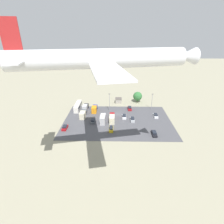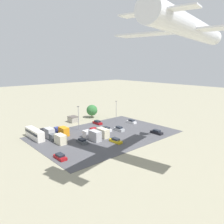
% 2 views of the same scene
% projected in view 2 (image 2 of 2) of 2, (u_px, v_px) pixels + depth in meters
% --- Properties ---
extents(ground_plane, '(400.00, 400.00, 0.00)m').
position_uv_depth(ground_plane, '(94.00, 130.00, 84.47)').
color(ground_plane, gray).
extents(parking_lot_surface, '(49.48, 33.61, 0.08)m').
position_uv_depth(parking_lot_surface, '(105.00, 135.00, 79.43)').
color(parking_lot_surface, '#4C4C51').
rests_on(parking_lot_surface, ground).
extents(shed_building, '(3.69, 4.20, 2.59)m').
position_uv_depth(shed_building, '(73.00, 119.00, 96.39)').
color(shed_building, '#9E998E').
rests_on(shed_building, ground).
extents(bus, '(2.52, 10.69, 3.38)m').
position_uv_depth(bus, '(35.00, 133.00, 74.66)').
color(bus, silver).
rests_on(bus, ground).
extents(parked_car_0, '(1.71, 4.76, 1.43)m').
position_uv_depth(parked_car_0, '(116.00, 141.00, 71.27)').
color(parked_car_0, gold).
rests_on(parked_car_0, ground).
extents(parked_car_1, '(1.83, 4.33, 1.53)m').
position_uv_depth(parked_car_1, '(107.00, 129.00, 83.66)').
color(parked_car_1, silver).
rests_on(parked_car_1, ground).
extents(parked_car_2, '(1.91, 4.26, 1.46)m').
position_uv_depth(parked_car_2, '(82.00, 141.00, 70.68)').
color(parked_car_2, '#4C5156').
rests_on(parked_car_2, ground).
extents(parked_car_3, '(1.78, 4.34, 1.64)m').
position_uv_depth(parked_car_3, '(119.00, 129.00, 83.79)').
color(parked_car_3, '#ADB2B7').
rests_on(parked_car_3, ground).
extents(parked_car_4, '(1.88, 4.59, 1.57)m').
position_uv_depth(parked_car_4, '(97.00, 123.00, 93.05)').
color(parked_car_4, maroon).
rests_on(parked_car_4, ground).
extents(parked_car_5, '(1.90, 4.46, 1.42)m').
position_uv_depth(parked_car_5, '(60.00, 157.00, 58.88)').
color(parked_car_5, maroon).
rests_on(parked_car_5, ground).
extents(parked_car_6, '(1.79, 4.44, 1.51)m').
position_uv_depth(parked_car_6, '(131.00, 122.00, 94.59)').
color(parked_car_6, silver).
rests_on(parked_car_6, ground).
extents(parked_car_7, '(1.77, 4.71, 1.50)m').
position_uv_depth(parked_car_7, '(157.00, 132.00, 80.10)').
color(parked_car_7, black).
rests_on(parked_car_7, ground).
extents(parked_truck_0, '(2.51, 7.82, 3.01)m').
position_uv_depth(parked_truck_0, '(59.00, 138.00, 70.96)').
color(parked_truck_0, '#4C5156').
rests_on(parked_truck_0, ground).
extents(parked_truck_1, '(2.38, 7.19, 3.40)m').
position_uv_depth(parked_truck_1, '(48.00, 133.00, 76.41)').
color(parked_truck_1, black).
rests_on(parked_truck_1, ground).
extents(parked_truck_2, '(2.31, 8.10, 3.44)m').
position_uv_depth(parked_truck_2, '(93.00, 135.00, 73.58)').
color(parked_truck_2, silver).
rests_on(parked_truck_2, ground).
extents(parked_truck_3, '(2.34, 8.57, 3.13)m').
position_uv_depth(parked_truck_3, '(100.00, 132.00, 77.20)').
color(parked_truck_3, maroon).
rests_on(parked_truck_3, ground).
extents(parked_truck_4, '(2.35, 7.37, 3.07)m').
position_uv_depth(parked_truck_4, '(62.00, 131.00, 78.79)').
color(parked_truck_4, navy).
rests_on(parked_truck_4, ground).
extents(tree_near_shed, '(5.16, 5.16, 6.23)m').
position_uv_depth(tree_near_shed, '(92.00, 110.00, 103.80)').
color(tree_near_shed, brown).
rests_on(tree_near_shed, ground).
extents(light_pole_lot_centre, '(0.90, 0.28, 9.39)m').
position_uv_depth(light_pole_lot_centre, '(78.00, 117.00, 83.70)').
color(light_pole_lot_centre, gray).
rests_on(light_pole_lot_centre, ground).
extents(light_pole_lot_edge, '(0.90, 0.28, 8.57)m').
position_uv_depth(light_pole_lot_edge, '(116.00, 109.00, 100.23)').
color(light_pole_lot_edge, gray).
rests_on(light_pole_lot_edge, ground).
extents(airplane, '(42.15, 35.14, 10.02)m').
position_uv_depth(airplane, '(192.00, 28.00, 46.68)').
color(airplane, white).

